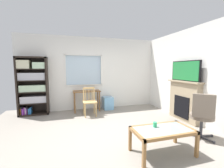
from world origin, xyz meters
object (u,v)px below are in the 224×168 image
at_px(plastic_drawer_unit, 108,103).
at_px(coffee_table, 163,133).
at_px(bookshelf, 33,85).
at_px(office_chair, 202,114).
at_px(sippy_cup, 155,124).
at_px(wooden_chair, 90,101).
at_px(fireplace, 184,101).
at_px(desk_under_window, 87,94).
at_px(tv, 185,71).

xyz_separation_m(plastic_drawer_unit, coffee_table, (0.17, -3.09, 0.16)).
bearing_deg(coffee_table, bookshelf, 130.29).
bearing_deg(office_chair, sippy_cup, -175.14).
bearing_deg(wooden_chair, fireplace, -25.60).
relative_size(wooden_chair, coffee_table, 0.85).
relative_size(bookshelf, fireplace, 1.63).
bearing_deg(coffee_table, sippy_cup, 123.51).
bearing_deg(sippy_cup, plastic_drawer_unit, 91.77).
bearing_deg(office_chair, plastic_drawer_unit, 114.26).
xyz_separation_m(bookshelf, wooden_chair, (1.74, -0.62, -0.53)).
bearing_deg(sippy_cup, fireplace, 34.49).
xyz_separation_m(plastic_drawer_unit, sippy_cup, (0.09, -2.97, 0.27)).
bearing_deg(bookshelf, fireplace, -23.26).
bearing_deg(desk_under_window, sippy_cup, -73.34).
relative_size(desk_under_window, fireplace, 0.82).
xyz_separation_m(bookshelf, plastic_drawer_unit, (2.50, -0.06, -0.76)).
height_order(plastic_drawer_unit, sippy_cup, sippy_cup).
height_order(desk_under_window, sippy_cup, desk_under_window).
height_order(plastic_drawer_unit, office_chair, office_chair).
relative_size(tv, office_chair, 1.01).
xyz_separation_m(bookshelf, coffee_table, (2.67, -3.15, -0.60)).
xyz_separation_m(desk_under_window, fireplace, (2.59, -1.74, -0.02)).
bearing_deg(desk_under_window, fireplace, -33.94).
bearing_deg(tv, fireplace, 0.00).
relative_size(bookshelf, wooden_chair, 2.08).
bearing_deg(desk_under_window, wooden_chair, -87.09).
bearing_deg(wooden_chair, desk_under_window, 92.91).
bearing_deg(coffee_table, plastic_drawer_unit, 93.16).
distance_m(wooden_chair, fireplace, 2.84).
distance_m(bookshelf, plastic_drawer_unit, 2.61).
relative_size(desk_under_window, plastic_drawer_unit, 2.08).
height_order(fireplace, tv, tv).
bearing_deg(office_chair, desk_under_window, 126.36).
height_order(fireplace, sippy_cup, fireplace).
xyz_separation_m(desk_under_window, wooden_chair, (0.03, -0.51, -0.14)).
bearing_deg(desk_under_window, office_chair, -53.64).
bearing_deg(coffee_table, desk_under_window, 107.41).
xyz_separation_m(coffee_table, sippy_cup, (-0.08, 0.12, 0.11)).
bearing_deg(bookshelf, coffee_table, -49.71).
xyz_separation_m(desk_under_window, tv, (2.57, -1.74, 0.84)).
xyz_separation_m(office_chair, sippy_cup, (-1.20, -0.10, -0.05)).
distance_m(wooden_chair, plastic_drawer_unit, 0.97).
relative_size(desk_under_window, wooden_chair, 1.05).
height_order(bookshelf, sippy_cup, bookshelf).
bearing_deg(desk_under_window, bookshelf, 176.42).
bearing_deg(tv, coffee_table, -141.29).
height_order(tv, sippy_cup, tv).
relative_size(wooden_chair, office_chair, 0.90).
bearing_deg(plastic_drawer_unit, desk_under_window, -176.34).
xyz_separation_m(desk_under_window, coffee_table, (0.95, -3.04, -0.22)).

